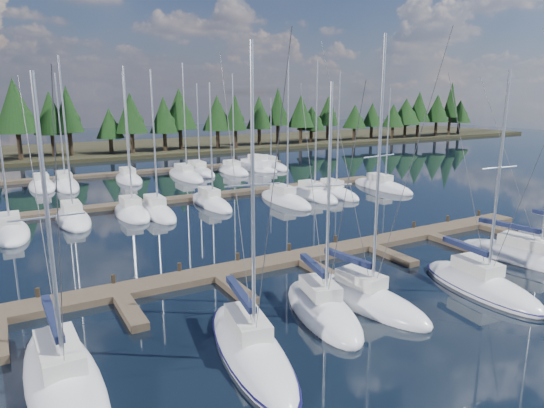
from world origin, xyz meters
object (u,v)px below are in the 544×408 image
front_sailboat_1 (251,349)px  front_sailboat_2 (322,310)px  front_sailboat_0 (64,382)px  front_sailboat_5 (531,259)px  front_sailboat_3 (366,299)px  front_sailboat_4 (481,285)px  main_dock (302,260)px  motor_yacht_right (256,167)px

front_sailboat_1 → front_sailboat_2: bearing=18.4°
front_sailboat_1 → front_sailboat_2: front_sailboat_1 is taller
front_sailboat_0 → front_sailboat_5: bearing=-0.3°
front_sailboat_0 → front_sailboat_5: (29.29, -0.18, 0.00)m
front_sailboat_2 → front_sailboat_5: front_sailboat_5 is taller
front_sailboat_3 → front_sailboat_4: bearing=-14.3°
front_sailboat_1 → front_sailboat_4: (14.90, -0.23, -0.01)m
front_sailboat_5 → front_sailboat_0: bearing=179.7°
main_dock → motor_yacht_right: (15.83, 36.78, 0.23)m
front_sailboat_1 → front_sailboat_5: bearing=3.1°
main_dock → front_sailboat_0: 17.42m
front_sailboat_1 → motor_yacht_right: 51.55m
front_sailboat_1 → front_sailboat_3: bearing=11.4°
motor_yacht_right → main_dock: bearing=-113.3°
front_sailboat_2 → main_dock: bearing=64.7°
main_dock → front_sailboat_2: bearing=-115.3°
main_dock → front_sailboat_4: size_ratio=3.34×
front_sailboat_0 → front_sailboat_3: front_sailboat_3 is taller
front_sailboat_0 → motor_yacht_right: bearing=54.4°
front_sailboat_5 → front_sailboat_4: bearing=-168.3°
motor_yacht_right → front_sailboat_3: bearing=-110.4°
front_sailboat_4 → motor_yacht_right: 46.70m
front_sailboat_1 → main_dock: bearing=46.3°
main_dock → front_sailboat_5: (13.50, -7.55, 0.07)m
front_sailboat_1 → front_sailboat_5: 21.88m
front_sailboat_0 → front_sailboat_3: (15.25, 0.20, 0.03)m
main_dock → front_sailboat_3: 7.19m
main_dock → front_sailboat_0: bearing=-155.0°
main_dock → front_sailboat_5: bearing=-29.2°
front_sailboat_0 → front_sailboat_1: bearing=-10.5°
front_sailboat_3 → main_dock: bearing=85.7°
front_sailboat_0 → front_sailboat_3: size_ratio=0.86×
front_sailboat_0 → front_sailboat_1: 7.57m
front_sailboat_2 → motor_yacht_right: 47.88m
front_sailboat_3 → front_sailboat_4: front_sailboat_3 is taller
main_dock → front_sailboat_5: front_sailboat_5 is taller
front_sailboat_4 → front_sailboat_5: bearing=11.7°
motor_yacht_right → front_sailboat_0: bearing=-125.6°
main_dock → motor_yacht_right: bearing=66.7°
front_sailboat_2 → front_sailboat_5: 16.85m
motor_yacht_right → front_sailboat_2: bearing=-113.6°
front_sailboat_2 → front_sailboat_5: (16.85, -0.46, -0.01)m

